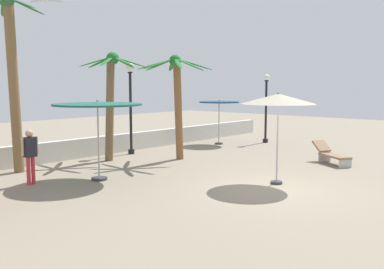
{
  "coord_description": "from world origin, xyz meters",
  "views": [
    {
      "loc": [
        -11.04,
        -6.49,
        3.1
      ],
      "look_at": [
        0.0,
        3.15,
        1.4
      ],
      "focal_mm": 40.3,
      "sensor_mm": 36.0,
      "label": 1
    }
  ],
  "objects_px": {
    "patio_umbrella_3": "(98,108)",
    "palm_tree_3": "(111,91)",
    "lamp_post_2": "(130,95)",
    "guest_0": "(30,151)",
    "lounge_chair_1": "(331,154)",
    "patio_umbrella_0": "(219,105)",
    "lamp_post_1": "(266,103)",
    "palm_tree_0": "(177,91)",
    "patio_umbrella_1": "(278,100)",
    "palm_tree_2": "(12,66)",
    "seagull_0": "(46,1)"
  },
  "relations": [
    {
      "from": "patio_umbrella_3",
      "to": "palm_tree_3",
      "type": "bearing_deg",
      "value": 45.1
    },
    {
      "from": "lamp_post_2",
      "to": "palm_tree_3",
      "type": "bearing_deg",
      "value": -158.33
    },
    {
      "from": "guest_0",
      "to": "lounge_chair_1",
      "type": "bearing_deg",
      "value": -30.38
    },
    {
      "from": "patio_umbrella_0",
      "to": "guest_0",
      "type": "distance_m",
      "value": 11.21
    },
    {
      "from": "lamp_post_1",
      "to": "guest_0",
      "type": "distance_m",
      "value": 13.33
    },
    {
      "from": "lamp_post_2",
      "to": "guest_0",
      "type": "xyz_separation_m",
      "value": [
        -6.0,
        -2.19,
        -1.61
      ]
    },
    {
      "from": "lamp_post_1",
      "to": "lounge_chair_1",
      "type": "relative_size",
      "value": 1.93
    },
    {
      "from": "patio_umbrella_3",
      "to": "palm_tree_0",
      "type": "height_order",
      "value": "palm_tree_0"
    },
    {
      "from": "patio_umbrella_0",
      "to": "lamp_post_1",
      "type": "relative_size",
      "value": 0.65
    },
    {
      "from": "patio_umbrella_1",
      "to": "palm_tree_2",
      "type": "distance_m",
      "value": 9.13
    },
    {
      "from": "patio_umbrella_0",
      "to": "lamp_post_1",
      "type": "height_order",
      "value": "lamp_post_1"
    },
    {
      "from": "patio_umbrella_3",
      "to": "lamp_post_1",
      "type": "bearing_deg",
      "value": 3.81
    },
    {
      "from": "palm_tree_3",
      "to": "patio_umbrella_1",
      "type": "bearing_deg",
      "value": -84.71
    },
    {
      "from": "palm_tree_2",
      "to": "lounge_chair_1",
      "type": "relative_size",
      "value": 3.32
    },
    {
      "from": "patio_umbrella_0",
      "to": "palm_tree_3",
      "type": "distance_m",
      "value": 6.72
    },
    {
      "from": "lamp_post_1",
      "to": "guest_0",
      "type": "bearing_deg",
      "value": 178.58
    },
    {
      "from": "patio_umbrella_1",
      "to": "lounge_chair_1",
      "type": "height_order",
      "value": "patio_umbrella_1"
    },
    {
      "from": "palm_tree_3",
      "to": "seagull_0",
      "type": "relative_size",
      "value": 5.2
    },
    {
      "from": "palm_tree_2",
      "to": "lamp_post_2",
      "type": "relative_size",
      "value": 1.55
    },
    {
      "from": "lounge_chair_1",
      "to": "patio_umbrella_3",
      "type": "bearing_deg",
      "value": 149.88
    },
    {
      "from": "palm_tree_0",
      "to": "lamp_post_2",
      "type": "bearing_deg",
      "value": 96.49
    },
    {
      "from": "palm_tree_3",
      "to": "guest_0",
      "type": "xyz_separation_m",
      "value": [
        -4.43,
        -1.57,
        -1.78
      ]
    },
    {
      "from": "palm_tree_0",
      "to": "lamp_post_2",
      "type": "height_order",
      "value": "palm_tree_0"
    },
    {
      "from": "patio_umbrella_1",
      "to": "lamp_post_1",
      "type": "xyz_separation_m",
      "value": [
        8.17,
        5.42,
        -0.5
      ]
    },
    {
      "from": "patio_umbrella_1",
      "to": "lounge_chair_1",
      "type": "xyz_separation_m",
      "value": [
        4.44,
        0.15,
        -2.25
      ]
    },
    {
      "from": "patio_umbrella_0",
      "to": "patio_umbrella_1",
      "type": "relative_size",
      "value": 0.81
    },
    {
      "from": "lamp_post_1",
      "to": "lamp_post_2",
      "type": "height_order",
      "value": "lamp_post_2"
    },
    {
      "from": "lounge_chair_1",
      "to": "guest_0",
      "type": "distance_m",
      "value": 11.09
    },
    {
      "from": "lounge_chair_1",
      "to": "guest_0",
      "type": "xyz_separation_m",
      "value": [
        -9.55,
        5.6,
        0.65
      ]
    },
    {
      "from": "guest_0",
      "to": "seagull_0",
      "type": "xyz_separation_m",
      "value": [
        1.43,
        1.14,
        4.88
      ]
    },
    {
      "from": "patio_umbrella_1",
      "to": "palm_tree_3",
      "type": "height_order",
      "value": "palm_tree_3"
    },
    {
      "from": "lounge_chair_1",
      "to": "seagull_0",
      "type": "height_order",
      "value": "seagull_0"
    },
    {
      "from": "lamp_post_2",
      "to": "lounge_chair_1",
      "type": "distance_m",
      "value": 8.85
    },
    {
      "from": "palm_tree_3",
      "to": "lounge_chair_1",
      "type": "bearing_deg",
      "value": -54.48
    },
    {
      "from": "patio_umbrella_3",
      "to": "palm_tree_2",
      "type": "xyz_separation_m",
      "value": [
        -1.18,
        3.21,
        1.4
      ]
    },
    {
      "from": "palm_tree_0",
      "to": "palm_tree_2",
      "type": "xyz_separation_m",
      "value": [
        -5.69,
        2.48,
        0.91
      ]
    },
    {
      "from": "patio_umbrella_1",
      "to": "palm_tree_0",
      "type": "distance_m",
      "value": 5.51
    },
    {
      "from": "palm_tree_0",
      "to": "guest_0",
      "type": "xyz_separation_m",
      "value": [
        -6.29,
        0.37,
        -1.8
      ]
    },
    {
      "from": "lounge_chair_1",
      "to": "palm_tree_3",
      "type": "bearing_deg",
      "value": 125.52
    },
    {
      "from": "palm_tree_2",
      "to": "seagull_0",
      "type": "xyz_separation_m",
      "value": [
        0.82,
        -0.98,
        2.17
      ]
    },
    {
      "from": "lamp_post_2",
      "to": "seagull_0",
      "type": "bearing_deg",
      "value": -167.04
    },
    {
      "from": "palm_tree_2",
      "to": "lamp_post_1",
      "type": "relative_size",
      "value": 1.72
    },
    {
      "from": "palm_tree_3",
      "to": "palm_tree_0",
      "type": "bearing_deg",
      "value": -46.21
    },
    {
      "from": "patio_umbrella_1",
      "to": "lamp_post_1",
      "type": "height_order",
      "value": "lamp_post_1"
    },
    {
      "from": "palm_tree_0",
      "to": "palm_tree_2",
      "type": "distance_m",
      "value": 6.27
    },
    {
      "from": "lamp_post_2",
      "to": "lamp_post_1",
      "type": "bearing_deg",
      "value": -19.05
    },
    {
      "from": "palm_tree_2",
      "to": "lounge_chair_1",
      "type": "height_order",
      "value": "palm_tree_2"
    },
    {
      "from": "patio_umbrella_3",
      "to": "palm_tree_2",
      "type": "bearing_deg",
      "value": 110.19
    },
    {
      "from": "palm_tree_2",
      "to": "lamp_post_1",
      "type": "xyz_separation_m",
      "value": [
        12.68,
        -2.44,
        -1.61
      ]
    },
    {
      "from": "palm_tree_0",
      "to": "palm_tree_3",
      "type": "relative_size",
      "value": 0.97
    }
  ]
}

